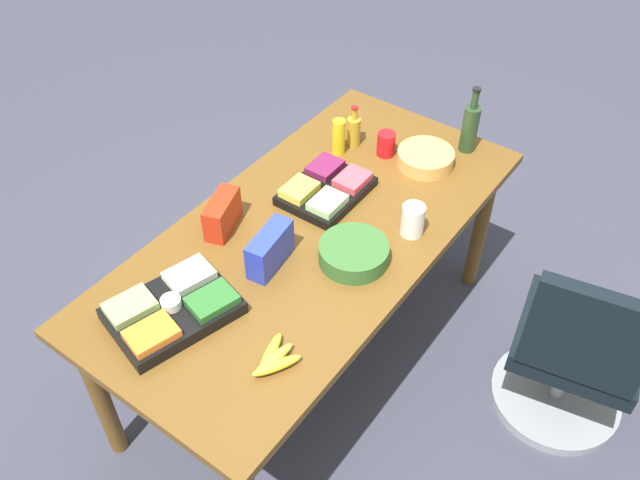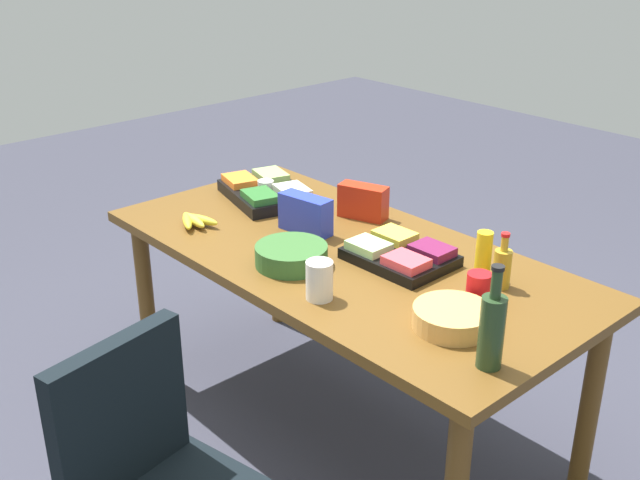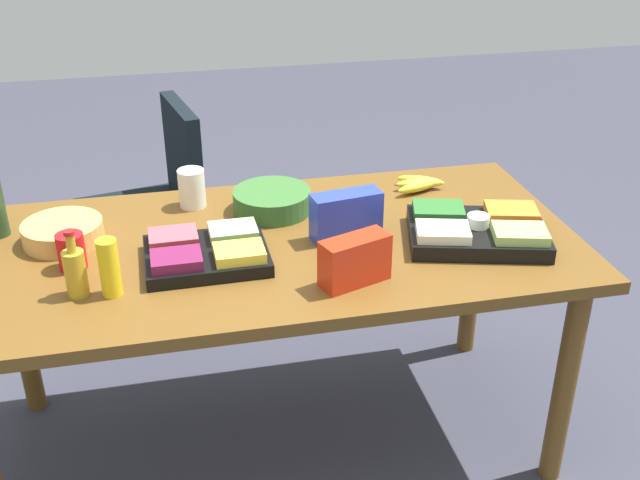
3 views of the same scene
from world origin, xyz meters
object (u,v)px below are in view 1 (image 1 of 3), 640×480
at_px(banana_bunch, 274,359).
at_px(chip_bag_red, 222,214).
at_px(fruit_platter, 326,189).
at_px(red_solo_cup, 386,144).
at_px(dressing_bottle, 354,130).
at_px(conference_table, 312,247).
at_px(office_chair, 572,359).
at_px(chip_bag_blue, 270,249).
at_px(mustard_bottle, 339,137).
at_px(veggie_tray, 172,309).
at_px(chip_bowl, 425,158).
at_px(mayo_jar, 413,220).
at_px(salad_bowl, 354,253).
at_px(wine_bottle, 470,127).

bearing_deg(banana_bunch, chip_bag_red, 55.57).
xyz_separation_m(fruit_platter, red_solo_cup, (0.38, -0.05, 0.02)).
bearing_deg(dressing_bottle, conference_table, -161.37).
distance_m(office_chair, chip_bag_blue, 1.31).
bearing_deg(chip_bag_blue, mustard_bottle, 15.21).
bearing_deg(veggie_tray, office_chair, -48.83).
height_order(office_chair, veggie_tray, office_chair).
bearing_deg(chip_bowl, red_solo_cup, 102.44).
bearing_deg(red_solo_cup, chip_bag_red, 161.84).
distance_m(banana_bunch, red_solo_cup, 1.22).
xyz_separation_m(veggie_tray, dressing_bottle, (1.20, 0.06, 0.04)).
xyz_separation_m(chip_bowl, dressing_bottle, (-0.06, 0.34, 0.04)).
distance_m(conference_table, mayo_jar, 0.42).
height_order(red_solo_cup, salad_bowl, red_solo_cup).
relative_size(conference_table, chip_bag_blue, 8.70).
relative_size(veggie_tray, wine_bottle, 1.55).
height_order(fruit_platter, mayo_jar, mayo_jar).
relative_size(chip_bowl, wine_bottle, 0.79).
relative_size(fruit_platter, red_solo_cup, 3.30).
bearing_deg(veggie_tray, red_solo_cup, -4.36).
bearing_deg(mayo_jar, chip_bowl, 23.12).
height_order(salad_bowl, mayo_jar, mayo_jar).
bearing_deg(office_chair, mustard_bottle, 85.51).
bearing_deg(office_chair, wine_bottle, 59.87).
distance_m(chip_bowl, mustard_bottle, 0.39).
height_order(conference_table, wine_bottle, wine_bottle).
distance_m(chip_bag_blue, veggie_tray, 0.41).
distance_m(conference_table, veggie_tray, 0.65).
height_order(dressing_bottle, red_solo_cup, dressing_bottle).
distance_m(fruit_platter, red_solo_cup, 0.39).
relative_size(dressing_bottle, mayo_jar, 1.50).
bearing_deg(salad_bowl, banana_bunch, -174.02).
bearing_deg(mayo_jar, salad_bowl, 159.29).
distance_m(office_chair, fruit_platter, 1.22).
bearing_deg(fruit_platter, mayo_jar, -88.46).
bearing_deg(office_chair, chip_bowl, 74.14).
height_order(chip_bag_red, wine_bottle, wine_bottle).
bearing_deg(chip_bag_red, salad_bowl, -73.63).
relative_size(chip_bowl, dressing_bottle, 1.24).
height_order(red_solo_cup, mustard_bottle, mustard_bottle).
bearing_deg(conference_table, mayo_jar, -55.28).
bearing_deg(chip_bag_blue, mayo_jar, -36.46).
bearing_deg(veggie_tray, mayo_jar, -27.84).
bearing_deg(conference_table, banana_bunch, -154.33).
bearing_deg(mayo_jar, mustard_bottle, 63.93).
xyz_separation_m(chip_bag_blue, veggie_tray, (-0.39, 0.11, -0.04)).
distance_m(conference_table, chip_bowl, 0.66).
bearing_deg(chip_bag_red, mayo_jar, -56.19).
relative_size(veggie_tray, banana_bunch, 2.47).
xyz_separation_m(chip_bag_red, dressing_bottle, (0.76, -0.10, 0.01)).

